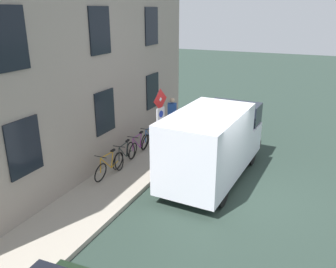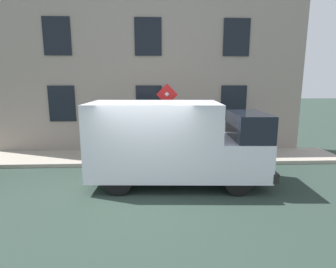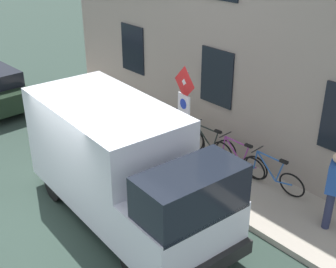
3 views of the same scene
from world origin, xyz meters
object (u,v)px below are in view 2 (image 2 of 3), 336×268
bicycle_blue (206,143)px  bicycle_black (157,144)px  sign_post_stacked (167,112)px  pedestrian (246,131)px  delivery_van (174,141)px  bicycle_purple (182,144)px  bicycle_orange (133,144)px

bicycle_blue → bicycle_black: bearing=-3.8°
sign_post_stacked → bicycle_blue: (1.26, -1.69, -1.49)m
bicycle_black → pedestrian: 3.73m
delivery_van → bicycle_purple: delivery_van is taller
sign_post_stacked → bicycle_black: sign_post_stacked is taller
bicycle_blue → bicycle_black: size_ratio=1.00×
bicycle_orange → bicycle_purple: bearing=-179.5°
bicycle_blue → sign_post_stacked: bearing=32.9°
bicycle_blue → bicycle_purple: (0.00, 1.03, 0.00)m
bicycle_blue → bicycle_purple: bearing=-3.8°
bicycle_orange → pedestrian: size_ratio=0.99×
sign_post_stacked → delivery_van: bearing=-175.9°
bicycle_orange → pedestrian: 4.74m
sign_post_stacked → bicycle_purple: size_ratio=1.61×
delivery_van → bicycle_black: bearing=101.8°
bicycle_orange → delivery_van: bearing=116.2°
delivery_van → bicycle_black: 3.31m
bicycle_purple → bicycle_black: 1.03m
sign_post_stacked → bicycle_blue: sign_post_stacked is taller
sign_post_stacked → bicycle_blue: 2.58m
bicycle_blue → bicycle_purple: size_ratio=1.00×
bicycle_purple → bicycle_blue: bearing=176.5°
delivery_van → pedestrian: delivery_van is taller
bicycle_black → sign_post_stacked: bearing=99.2°
delivery_van → bicycle_blue: size_ratio=3.16×
sign_post_stacked → bicycle_blue: bearing=-53.4°
bicycle_blue → bicycle_black: same height
sign_post_stacked → pedestrian: (1.01, -3.32, -0.93)m
pedestrian → delivery_van: bearing=-160.2°
delivery_van → bicycle_purple: (3.17, -0.53, -0.82)m
bicycle_blue → bicycle_orange: bearing=-3.8°
bicycle_blue → pedestrian: (-0.25, -1.63, 0.56)m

